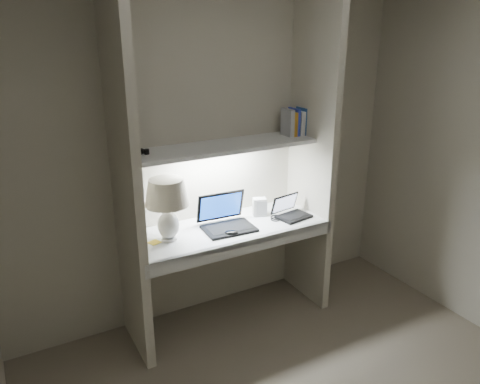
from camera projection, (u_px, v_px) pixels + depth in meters
back_wall at (211, 155)px, 3.50m from camera, size 3.20×0.01×2.50m
alcove_panel_left at (126, 179)px, 2.94m from camera, size 0.06×0.55×2.50m
alcove_panel_right at (312, 151)px, 3.60m from camera, size 0.06×0.55×2.50m
desk at (229, 229)px, 3.44m from camera, size 1.40×0.55×0.04m
desk_apron at (246, 247)px, 3.23m from camera, size 1.46×0.03×0.10m
shelf at (222, 147)px, 3.32m from camera, size 1.40×0.36×0.03m
strip_light at (222, 150)px, 3.32m from camera, size 0.60×0.04×0.02m
table_lamp at (167, 200)px, 3.12m from camera, size 0.30×0.30×0.44m
laptop_main at (226, 220)px, 3.41m from camera, size 0.38×0.33×0.24m
laptop_netbook at (290, 212)px, 3.60m from camera, size 0.28×0.26×0.16m
speaker at (259, 207)px, 3.61m from camera, size 0.12×0.10×0.14m
mouse at (231, 233)px, 3.28m from camera, size 0.12×0.10×0.04m
cable_coil at (277, 217)px, 3.58m from camera, size 0.10×0.10×0.01m
sticky_note at (154, 242)px, 3.18m from camera, size 0.10×0.10×0.00m
book_row at (296, 122)px, 3.59m from camera, size 0.20×0.14×0.21m
shelf_box at (130, 145)px, 3.06m from camera, size 0.08×0.07×0.11m
shelf_gadget at (138, 152)px, 3.03m from camera, size 0.13×0.11×0.05m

